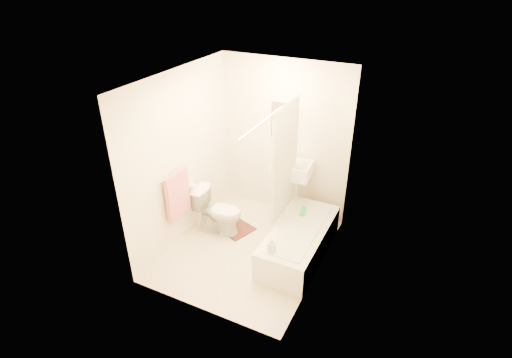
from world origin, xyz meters
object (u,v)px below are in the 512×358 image
at_px(toilet, 219,211).
at_px(soap_bottle, 272,245).
at_px(bath_mat, 233,227).
at_px(bathtub, 299,242).
at_px(sink, 292,189).

distance_m(toilet, soap_bottle, 1.25).
xyz_separation_m(toilet, soap_bottle, (1.10, -0.58, 0.18)).
bearing_deg(soap_bottle, bath_mat, 142.17).
height_order(bathtub, bath_mat, bathtub).
xyz_separation_m(sink, soap_bottle, (0.27, -1.33, -0.02)).
bearing_deg(bathtub, soap_bottle, -104.25).
height_order(sink, soap_bottle, sink).
height_order(bathtub, soap_bottle, soap_bottle).
distance_m(toilet, bathtub, 1.26).
bearing_deg(toilet, soap_bottle, -123.82).
bearing_deg(bathtub, sink, 119.51).
relative_size(sink, soap_bottle, 5.72).
distance_m(sink, soap_bottle, 1.35).
bearing_deg(sink, bath_mat, -144.35).
bearing_deg(toilet, sink, -54.07).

